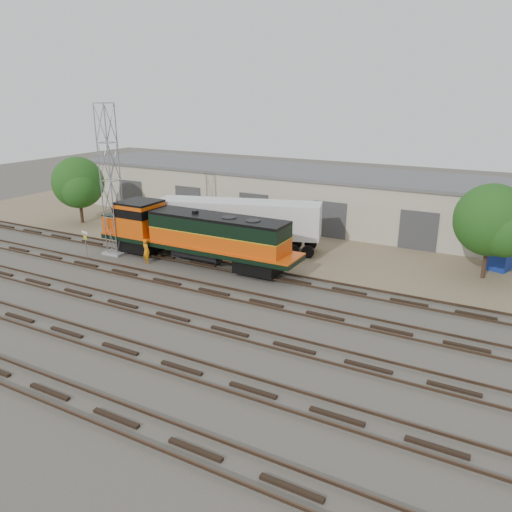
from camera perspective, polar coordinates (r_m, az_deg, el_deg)
The scene contains 13 objects.
ground at distance 32.84m, azimuth -6.27°, elevation -5.08°, with size 140.00×140.00×0.00m, color #47423A.
dirt_strip at distance 45.18m, azimuth 4.59°, elevation 1.55°, with size 80.00×16.00×0.02m, color #726047.
tracks at distance 30.62m, azimuth -9.48°, elevation -6.85°, with size 80.00×20.40×0.28m.
warehouse at distance 51.70m, azimuth 8.37°, elevation 6.57°, with size 58.40×10.40×5.30m.
locomotive at distance 39.32m, azimuth -7.23°, elevation 2.54°, with size 17.39×3.05×4.18m.
signal_tower at distance 42.30m, azimuth -16.26°, elevation 7.97°, with size 1.79×1.79×12.14m.
sign_post at distance 42.99m, azimuth -18.93°, elevation 1.89°, with size 0.89×0.28×2.23m.
worker at distance 40.26m, azimuth -12.44°, elevation 0.56°, with size 0.73×0.48×2.01m, color orange.
semi_trailer at distance 42.31m, azimuth -1.54°, elevation 4.19°, with size 13.99×6.68×4.24m.
dumpster_blue at distance 42.21m, azimuth 25.97°, elevation -0.44°, with size 1.60×1.50×1.50m, color navy.
tree_west at distance 53.93m, azimuth -19.61°, elevation 7.71°, with size 5.45×5.19×6.79m.
tree_mid at distance 45.10m, azimuth -9.03°, elevation 3.58°, with size 4.29×4.09×4.09m.
tree_east at distance 38.71m, azimuth 25.61°, elevation 3.43°, with size 5.39×5.13×6.93m.
Camera 1 is at (17.50, -24.60, 12.93)m, focal length 35.00 mm.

